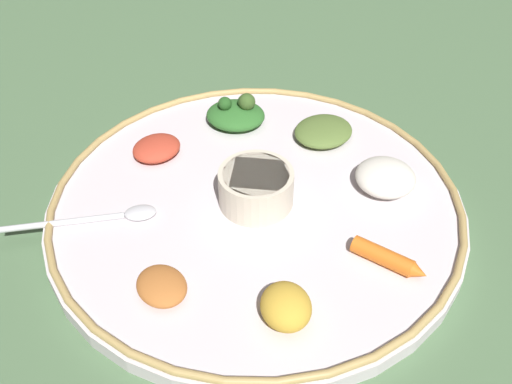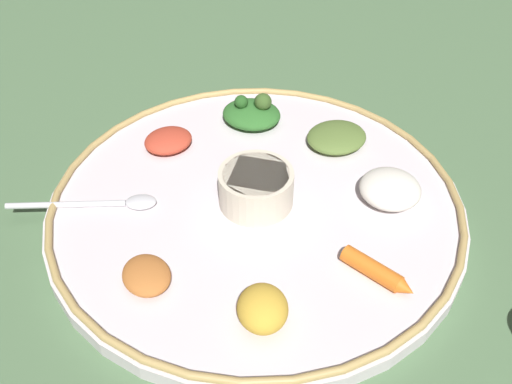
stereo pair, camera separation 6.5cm
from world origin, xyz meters
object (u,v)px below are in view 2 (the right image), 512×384
object	(u,v)px
greens_pile	(252,112)
carrot_near_spoon	(377,272)
center_bowl	(256,187)
spoon	(106,203)

from	to	relation	value
greens_pile	carrot_near_spoon	size ratio (longest dim) A/B	1.17
center_bowl	spoon	distance (m)	0.17
center_bowl	greens_pile	size ratio (longest dim) A/B	0.89
center_bowl	carrot_near_spoon	distance (m)	0.16
spoon	carrot_near_spoon	bearing A→B (deg)	107.02
carrot_near_spoon	greens_pile	bearing A→B (deg)	-118.13
greens_pile	center_bowl	bearing A→B (deg)	38.65
center_bowl	carrot_near_spoon	bearing A→B (deg)	84.15
greens_pile	carrot_near_spoon	bearing A→B (deg)	61.87
spoon	greens_pile	world-z (taller)	greens_pile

